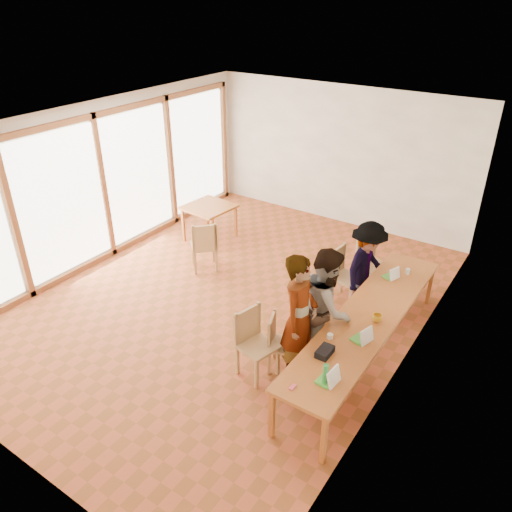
# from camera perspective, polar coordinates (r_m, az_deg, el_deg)

# --- Properties ---
(ground) EXTENTS (8.00, 8.00, 0.00)m
(ground) POSITION_cam_1_polar(r_m,az_deg,el_deg) (8.64, -2.84, -4.94)
(ground) COLOR #A74A28
(ground) RESTS_ON ground
(wall_back) EXTENTS (6.00, 0.10, 3.00)m
(wall_back) POSITION_cam_1_polar(r_m,az_deg,el_deg) (11.15, 9.50, 11.20)
(wall_back) COLOR white
(wall_back) RESTS_ON ground
(wall_right) EXTENTS (0.10, 8.00, 3.00)m
(wall_right) POSITION_cam_1_polar(r_m,az_deg,el_deg) (6.74, 17.83, -2.00)
(wall_right) COLOR white
(wall_right) RESTS_ON ground
(window_wall) EXTENTS (0.10, 8.00, 3.00)m
(window_wall) POSITION_cam_1_polar(r_m,az_deg,el_deg) (9.86, -17.17, 7.96)
(window_wall) COLOR white
(window_wall) RESTS_ON ground
(ceiling) EXTENTS (6.00, 8.00, 0.04)m
(ceiling) POSITION_cam_1_polar(r_m,az_deg,el_deg) (7.41, -3.42, 14.88)
(ceiling) COLOR white
(ceiling) RESTS_ON wall_back
(communal_table) EXTENTS (0.80, 4.00, 0.75)m
(communal_table) POSITION_cam_1_polar(r_m,az_deg,el_deg) (7.14, 12.64, -6.99)
(communal_table) COLOR #A56324
(communal_table) RESTS_ON ground
(side_table) EXTENTS (0.90, 0.90, 0.75)m
(side_table) POSITION_cam_1_polar(r_m,az_deg,el_deg) (10.42, -5.39, 5.31)
(side_table) COLOR #A56324
(side_table) RESTS_ON ground
(chair_near) EXTENTS (0.56, 0.56, 0.53)m
(chair_near) POSITION_cam_1_polar(r_m,az_deg,el_deg) (6.83, -0.42, -9.01)
(chair_near) COLOR tan
(chair_near) RESTS_ON ground
(chair_mid) EXTENTS (0.51, 0.51, 0.45)m
(chair_mid) POSITION_cam_1_polar(r_m,az_deg,el_deg) (6.94, 2.52, -9.25)
(chair_mid) COLOR tan
(chair_mid) RESTS_ON ground
(chair_far) EXTENTS (0.49, 0.49, 0.52)m
(chair_far) POSITION_cam_1_polar(r_m,az_deg,el_deg) (8.45, 9.79, -1.47)
(chair_far) COLOR tan
(chair_far) RESTS_ON ground
(chair_empty) EXTENTS (0.62, 0.62, 0.54)m
(chair_empty) POSITION_cam_1_polar(r_m,az_deg,el_deg) (8.88, 12.87, -0.05)
(chair_empty) COLOR tan
(chair_empty) RESTS_ON ground
(chair_spare) EXTENTS (0.66, 0.66, 0.53)m
(chair_spare) POSITION_cam_1_polar(r_m,az_deg,el_deg) (9.22, -5.93, 1.64)
(chair_spare) COLOR tan
(chair_spare) RESTS_ON ground
(person_near) EXTENTS (0.47, 0.69, 1.85)m
(person_near) POSITION_cam_1_polar(r_m,az_deg,el_deg) (6.63, 5.02, -7.07)
(person_near) COLOR gray
(person_near) RESTS_ON ground
(person_mid) EXTENTS (0.95, 1.06, 1.78)m
(person_mid) POSITION_cam_1_polar(r_m,az_deg,el_deg) (6.93, 8.09, -5.80)
(person_mid) COLOR gray
(person_mid) RESTS_ON ground
(person_far) EXTENTS (0.64, 1.05, 1.58)m
(person_far) POSITION_cam_1_polar(r_m,az_deg,el_deg) (8.17, 12.49, -1.33)
(person_far) COLOR gray
(person_far) RESTS_ON ground
(laptop_near) EXTENTS (0.24, 0.27, 0.21)m
(laptop_near) POSITION_cam_1_polar(r_m,az_deg,el_deg) (5.95, 8.46, -13.66)
(laptop_near) COLOR green
(laptop_near) RESTS_ON communal_table
(laptop_mid) EXTENTS (0.27, 0.29, 0.21)m
(laptop_mid) POSITION_cam_1_polar(r_m,az_deg,el_deg) (6.61, 12.20, -9.06)
(laptop_mid) COLOR green
(laptop_mid) RESTS_ON communal_table
(laptop_far) EXTENTS (0.25, 0.27, 0.19)m
(laptop_far) POSITION_cam_1_polar(r_m,az_deg,el_deg) (8.04, 15.32, -2.11)
(laptop_far) COLOR green
(laptop_far) RESTS_ON communal_table
(yellow_mug) EXTENTS (0.14, 0.14, 0.11)m
(yellow_mug) POSITION_cam_1_polar(r_m,az_deg,el_deg) (7.00, 13.68, -6.91)
(yellow_mug) COLOR gold
(yellow_mug) RESTS_ON communal_table
(green_bottle) EXTENTS (0.07, 0.07, 0.28)m
(green_bottle) POSITION_cam_1_polar(r_m,az_deg,el_deg) (5.86, 7.94, -13.28)
(green_bottle) COLOR #268338
(green_bottle) RESTS_ON communal_table
(clear_glass) EXTENTS (0.07, 0.07, 0.09)m
(clear_glass) POSITION_cam_1_polar(r_m,az_deg,el_deg) (8.23, 16.95, -1.69)
(clear_glass) COLOR silver
(clear_glass) RESTS_ON communal_table
(condiment_cup) EXTENTS (0.08, 0.08, 0.06)m
(condiment_cup) POSITION_cam_1_polar(r_m,az_deg,el_deg) (6.60, 8.45, -9.05)
(condiment_cup) COLOR white
(condiment_cup) RESTS_ON communal_table
(pink_phone) EXTENTS (0.05, 0.10, 0.01)m
(pink_phone) POSITION_cam_1_polar(r_m,az_deg,el_deg) (5.87, 4.19, -14.71)
(pink_phone) COLOR #D5475A
(pink_phone) RESTS_ON communal_table
(black_pouch) EXTENTS (0.16, 0.26, 0.09)m
(black_pouch) POSITION_cam_1_polar(r_m,az_deg,el_deg) (6.32, 7.86, -10.79)
(black_pouch) COLOR black
(black_pouch) RESTS_ON communal_table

